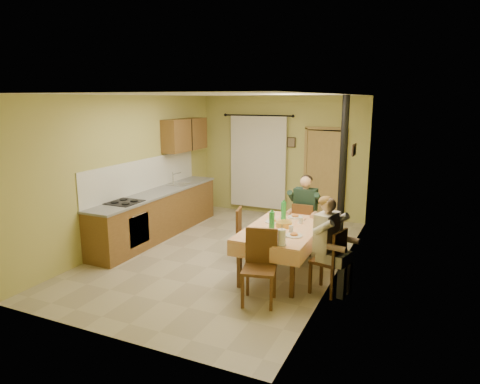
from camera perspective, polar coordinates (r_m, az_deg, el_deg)
The scene contains 17 objects.
floor at distance 7.76m, azimuth -2.01°, elevation -8.30°, with size 4.00×6.00×0.01m, color tan.
room_shell at distance 7.32m, azimuth -2.11°, elevation 5.15°, with size 4.04×6.04×2.82m.
kitchen_run at distance 8.79m, azimuth -10.89°, elevation -2.75°, with size 0.64×3.64×1.56m.
upper_cabinets at distance 9.67m, azimuth -7.33°, elevation 7.59°, with size 0.35×1.40×0.70m, color brown.
curtain at distance 10.24m, azimuth 2.41°, elevation 4.07°, with size 1.70×0.07×2.22m.
doorway at distance 9.82m, azimuth 11.11°, elevation 2.25°, with size 0.96×0.25×2.15m.
dining_table at distance 6.88m, azimuth 5.67°, elevation -7.76°, with size 1.09×1.81×0.76m.
tableware at distance 6.63m, azimuth 5.56°, elevation -4.47°, with size 0.78×1.62×0.33m.
chair_far at distance 7.84m, azimuth 8.49°, elevation -5.98°, with size 0.38×0.38×0.93m.
chair_near at distance 5.95m, azimuth 2.57°, elevation -11.94°, with size 0.53×0.53×1.00m.
chair_right at distance 6.34m, azimuth 11.60°, elevation -10.62°, with size 0.48×0.48×0.96m.
chair_left at distance 7.37m, azimuth 1.01°, elevation -7.06°, with size 0.45×0.45×0.92m.
man_far at distance 7.69m, azimuth 8.65°, elevation -1.77°, with size 0.59×0.47×1.39m.
man_right at distance 6.14m, azimuth 11.73°, elevation -5.52°, with size 0.55×0.63×1.39m.
stove_flue at distance 7.42m, azimuth 13.31°, elevation -1.32°, with size 0.24×0.24×2.80m.
picture_back at distance 9.98m, azimuth 6.87°, elevation 6.60°, with size 0.19×0.03×0.23m, color black.
picture_right at distance 7.85m, azimuth 14.98°, elevation 5.45°, with size 0.03×0.31×0.21m, color brown.
Camera 1 is at (3.25, -6.50, 2.74)m, focal length 32.00 mm.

